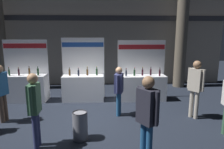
# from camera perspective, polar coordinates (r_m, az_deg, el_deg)

# --- Properties ---
(ground_plane) EXTENTS (26.86, 26.86, 0.00)m
(ground_plane) POSITION_cam_1_polar(r_m,az_deg,el_deg) (6.40, -6.66, -12.67)
(ground_plane) COLOR black
(hall_colonnade) EXTENTS (13.43, 1.22, 6.11)m
(hall_colonnade) POSITION_cam_1_polar(r_m,az_deg,el_deg) (10.44, -5.43, 13.73)
(hall_colonnade) COLOR gray
(hall_colonnade) RESTS_ON ground_plane
(exhibitor_booth_0) EXTENTS (1.69, 0.66, 2.38)m
(exhibitor_booth_0) POSITION_cam_1_polar(r_m,az_deg,el_deg) (8.59, -23.20, -2.89)
(exhibitor_booth_0) COLOR white
(exhibitor_booth_0) RESTS_ON ground_plane
(exhibitor_booth_1) EXTENTS (1.67, 0.66, 2.46)m
(exhibitor_booth_1) POSITION_cam_1_polar(r_m,az_deg,el_deg) (8.09, -8.09, -2.96)
(exhibitor_booth_1) COLOR white
(exhibitor_booth_1) RESTS_ON ground_plane
(exhibitor_booth_2) EXTENTS (1.91, 0.66, 2.36)m
(exhibitor_booth_2) POSITION_cam_1_polar(r_m,az_deg,el_deg) (8.16, 8.46, -2.96)
(exhibitor_booth_2) COLOR white
(exhibitor_booth_2) RESTS_ON ground_plane
(trash_bin) EXTENTS (0.38, 0.38, 0.72)m
(trash_bin) POSITION_cam_1_polar(r_m,az_deg,el_deg) (5.25, -8.97, -14.01)
(trash_bin) COLOR slate
(trash_bin) RESTS_ON ground_plane
(visitor_2) EXTENTS (0.42, 0.48, 1.82)m
(visitor_2) POSITION_cam_1_polar(r_m,az_deg,el_deg) (4.05, 9.91, -10.41)
(visitor_2) COLOR navy
(visitor_2) RESTS_ON ground_plane
(visitor_3) EXTENTS (0.33, 0.51, 1.59)m
(visitor_3) POSITION_cam_1_polar(r_m,az_deg,el_deg) (6.43, 1.94, -3.61)
(visitor_3) COLOR navy
(visitor_3) RESTS_ON ground_plane
(visitor_7) EXTENTS (0.31, 0.49, 1.72)m
(visitor_7) POSITION_cam_1_polar(r_m,az_deg,el_deg) (6.76, -28.76, -3.61)
(visitor_7) COLOR #47382D
(visitor_7) RESTS_ON ground_plane
(visitor_8) EXTENTS (0.23, 0.55, 1.75)m
(visitor_8) POSITION_cam_1_polar(r_m,az_deg,el_deg) (4.90, -21.02, -7.88)
(visitor_8) COLOR navy
(visitor_8) RESTS_ON ground_plane
(visitor_9) EXTENTS (0.39, 0.46, 1.81)m
(visitor_9) POSITION_cam_1_polar(r_m,az_deg,el_deg) (6.70, 22.50, -2.56)
(visitor_9) COLOR #ADA393
(visitor_9) RESTS_ON ground_plane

